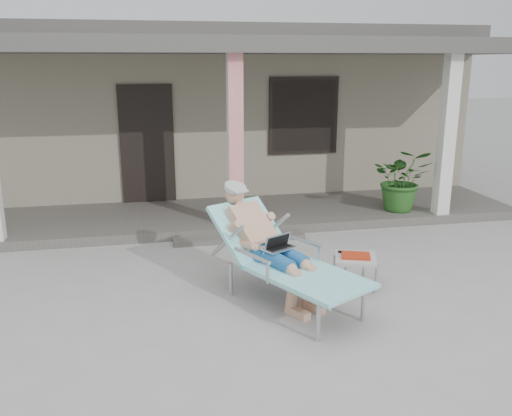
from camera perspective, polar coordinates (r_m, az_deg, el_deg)
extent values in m
plane|color=#9E9E99|center=(6.58, 1.02, -8.52)|extent=(60.00, 60.00, 0.00)
cube|color=gray|center=(12.50, -5.51, 9.91)|extent=(10.00, 5.00, 3.00)
cube|color=#474442|center=(12.46, -5.71, 17.49)|extent=(10.40, 5.40, 0.30)
cube|color=black|center=(9.95, -11.38, 6.58)|extent=(0.95, 0.06, 2.10)
cube|color=black|center=(10.32, 5.03, 9.63)|extent=(1.20, 0.06, 1.30)
cube|color=black|center=(10.31, 5.03, 9.63)|extent=(1.32, 0.05, 1.42)
cube|color=#605B56|center=(9.34, -2.97, -0.78)|extent=(10.00, 2.00, 0.15)
cube|color=red|center=(8.22, -2.20, 6.87)|extent=(0.22, 0.22, 2.61)
cube|color=silver|center=(9.44, 19.44, 7.11)|extent=(0.22, 0.22, 2.61)
cube|color=#474442|center=(8.98, -3.22, 16.69)|extent=(10.00, 2.30, 0.24)
cube|color=#605B56|center=(8.26, -1.76, -3.20)|extent=(2.00, 0.30, 0.07)
cylinder|color=#B7B7BC|center=(5.40, 6.57, -11.90)|extent=(0.05, 0.05, 0.40)
cylinder|color=#B7B7BC|center=(5.86, 11.24, -9.81)|extent=(0.05, 0.05, 0.40)
cylinder|color=#B7B7BC|center=(6.35, -2.66, -7.49)|extent=(0.05, 0.05, 0.40)
cylinder|color=#B7B7BC|center=(6.75, 1.95, -6.07)|extent=(0.05, 0.05, 0.40)
cube|color=#B7B7BC|center=(5.85, 5.35, -7.31)|extent=(1.21, 1.48, 0.03)
cube|color=#99EDEA|center=(5.84, 5.35, -7.08)|extent=(1.33, 1.56, 0.04)
cube|color=#B7B7BC|center=(6.43, -0.65, -2.72)|extent=(0.89, 0.87, 0.53)
cube|color=#99EDEA|center=(6.42, -0.65, -2.41)|extent=(1.02, 0.99, 0.60)
cylinder|color=#AFAFB2|center=(6.53, -2.38, 2.22)|extent=(0.36, 0.36, 0.14)
cube|color=silver|center=(6.09, 2.28, -4.21)|extent=(0.43, 0.39, 0.25)
cube|color=#B0B0AB|center=(6.57, 10.44, -5.22)|extent=(0.61, 0.61, 0.04)
cylinder|color=#B7B7BC|center=(6.42, 9.39, -7.62)|extent=(0.03, 0.03, 0.36)
cylinder|color=#B7B7BC|center=(6.56, 12.54, -7.28)|extent=(0.03, 0.03, 0.36)
cylinder|color=#B7B7BC|center=(6.75, 8.25, -6.40)|extent=(0.03, 0.03, 0.36)
cylinder|color=#B7B7BC|center=(6.88, 11.26, -6.11)|extent=(0.03, 0.03, 0.36)
cube|color=#AB2C12|center=(6.56, 10.46, -4.95)|extent=(0.40, 0.34, 0.03)
cube|color=black|center=(6.67, 10.06, -4.63)|extent=(0.32, 0.13, 0.03)
imported|color=#26591E|center=(9.59, 15.15, 2.93)|extent=(1.22, 1.15, 1.08)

